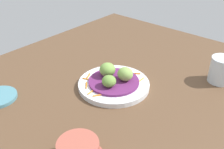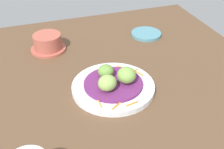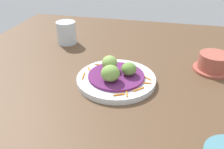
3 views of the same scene
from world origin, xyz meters
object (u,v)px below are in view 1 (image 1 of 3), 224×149
guac_scoop_right (109,81)px  water_glass (221,70)px  guac_scoop_left (125,74)px  main_plate (114,84)px  guac_scoop_center (107,70)px

guac_scoop_right → water_glass: (28.99, -23.72, 0.14)cm
guac_scoop_left → main_plate: bearing=135.7°
main_plate → guac_scoop_right: 4.97cm
guac_scoop_left → guac_scoop_center: 6.28cm
guac_scoop_right → main_plate: bearing=15.7°
guac_scoop_right → guac_scoop_left: bearing=-14.3°
main_plate → guac_scoop_center: guac_scoop_center is taller
guac_scoop_center → guac_scoop_right: bearing=-134.3°
main_plate → guac_scoop_left: size_ratio=4.57×
guac_scoop_right → water_glass: 37.46cm
guac_scoop_left → guac_scoop_center: bearing=105.7°
guac_scoop_center → water_glass: (24.61, -28.22, -0.31)cm
guac_scoop_left → water_glass: water_glass is taller
guac_scoop_left → guac_scoop_right: guac_scoop_left is taller
guac_scoop_center → water_glass: size_ratio=0.60×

